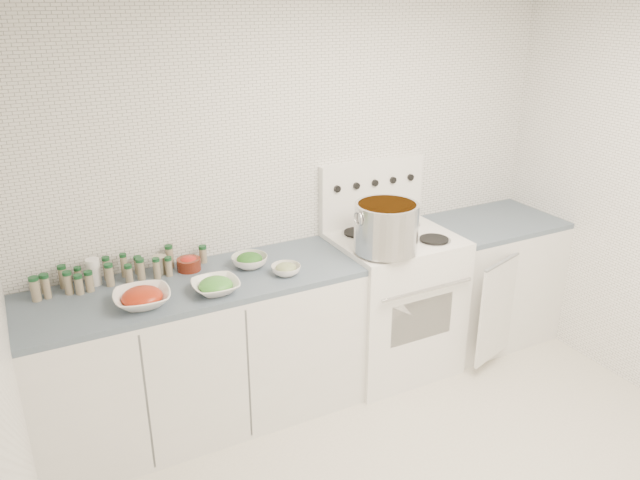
% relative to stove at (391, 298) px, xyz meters
% --- Properties ---
extents(room_walls, '(3.54, 3.04, 2.52)m').
position_rel_stove_xyz_m(room_walls, '(-0.48, -1.19, 1.06)').
color(room_walls, white).
rests_on(room_walls, ground).
extents(counter_left, '(1.85, 0.62, 0.90)m').
position_rel_stove_xyz_m(counter_left, '(-1.30, 0.00, -0.05)').
color(counter_left, white).
rests_on(counter_left, ground).
extents(stove, '(0.76, 0.70, 1.36)m').
position_rel_stove_xyz_m(stove, '(0.00, 0.00, 0.00)').
color(stove, white).
rests_on(stove, ground).
extents(counter_right, '(0.89, 0.75, 0.90)m').
position_rel_stove_xyz_m(counter_right, '(0.82, 0.00, -0.05)').
color(counter_right, white).
rests_on(counter_right, ground).
extents(stock_pot, '(0.40, 0.38, 0.29)m').
position_rel_stove_xyz_m(stock_pot, '(-0.19, -0.19, 0.60)').
color(stock_pot, silver).
rests_on(stock_pot, stove).
extents(bowl_tomato, '(0.32, 0.32, 0.10)m').
position_rel_stove_xyz_m(bowl_tomato, '(-1.61, -0.13, 0.44)').
color(bowl_tomato, white).
rests_on(bowl_tomato, counter_left).
extents(bowl_snowpea, '(0.26, 0.26, 0.08)m').
position_rel_stove_xyz_m(bowl_snowpea, '(-1.24, -0.16, 0.44)').
color(bowl_snowpea, white).
rests_on(bowl_snowpea, counter_left).
extents(bowl_broccoli, '(0.22, 0.22, 0.08)m').
position_rel_stove_xyz_m(bowl_broccoli, '(-0.96, 0.06, 0.44)').
color(bowl_broccoli, white).
rests_on(bowl_broccoli, counter_left).
extents(bowl_zucchini, '(0.18, 0.18, 0.07)m').
position_rel_stove_xyz_m(bowl_zucchini, '(-0.81, -0.13, 0.43)').
color(bowl_zucchini, white).
rests_on(bowl_zucchini, counter_left).
extents(bowl_pepper, '(0.14, 0.14, 0.08)m').
position_rel_stove_xyz_m(bowl_pepper, '(-1.28, 0.18, 0.44)').
color(bowl_pepper, '#591C0F').
rests_on(bowl_pepper, counter_left).
extents(salt_canister, '(0.09, 0.09, 0.15)m').
position_rel_stove_xyz_m(salt_canister, '(-1.79, 0.23, 0.48)').
color(salt_canister, white).
rests_on(salt_canister, counter_left).
extents(tin_can, '(0.09, 0.09, 0.10)m').
position_rel_stove_xyz_m(tin_can, '(-1.43, 0.21, 0.45)').
color(tin_can, '#B6B09A').
rests_on(tin_can, counter_left).
extents(spice_cluster, '(0.96, 0.16, 0.14)m').
position_rel_stove_xyz_m(spice_cluster, '(-1.72, 0.21, 0.46)').
color(spice_cluster, gray).
rests_on(spice_cluster, counter_left).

